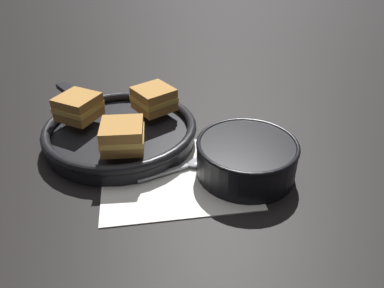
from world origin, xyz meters
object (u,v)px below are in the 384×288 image
(soup_bowl, at_px, (246,156))
(sandwich_far_left, at_px, (78,107))
(skillet, at_px, (120,132))
(sandwich_near_left, at_px, (123,136))
(spoon, at_px, (190,165))
(sandwich_near_right, at_px, (154,99))

(soup_bowl, xyz_separation_m, sandwich_far_left, (-0.30, 0.17, 0.03))
(skillet, xyz_separation_m, sandwich_far_left, (-0.08, 0.03, 0.04))
(skillet, bearing_deg, sandwich_far_left, 157.17)
(soup_bowl, relative_size, sandwich_near_left, 2.27)
(spoon, relative_size, skillet, 0.36)
(skillet, relative_size, sandwich_near_left, 5.05)
(sandwich_near_left, xyz_separation_m, sandwich_near_right, (0.06, 0.14, 0.00))
(sandwich_near_left, bearing_deg, sandwich_near_right, 66.37)
(soup_bowl, height_order, sandwich_near_right, sandwich_near_right)
(skillet, xyz_separation_m, sandwich_near_right, (0.07, 0.05, 0.04))
(spoon, relative_size, sandwich_near_right, 1.39)
(soup_bowl, bearing_deg, skillet, 148.17)
(skillet, distance_m, sandwich_far_left, 0.09)
(skillet, height_order, sandwich_far_left, sandwich_far_left)
(skillet, bearing_deg, sandwich_near_right, 34.94)
(spoon, xyz_separation_m, sandwich_near_right, (-0.05, 0.16, 0.06))
(soup_bowl, distance_m, skillet, 0.26)
(soup_bowl, distance_m, sandwich_far_left, 0.34)
(sandwich_near_left, bearing_deg, soup_bowl, -13.04)
(spoon, xyz_separation_m, sandwich_near_left, (-0.11, 0.02, 0.06))
(skillet, bearing_deg, spoon, -41.33)
(skillet, bearing_deg, soup_bowl, -31.83)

